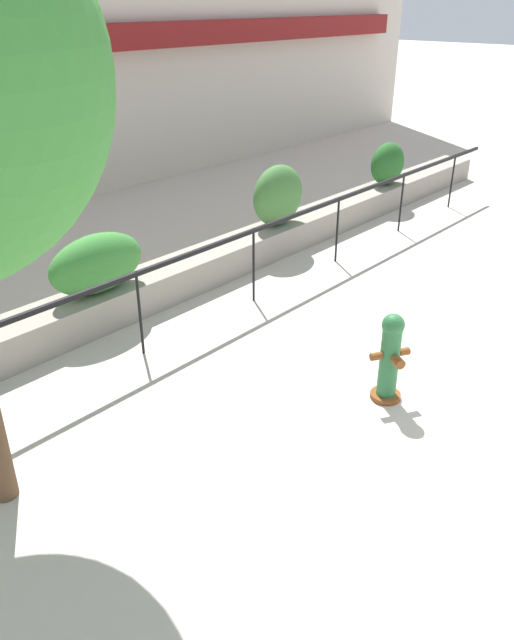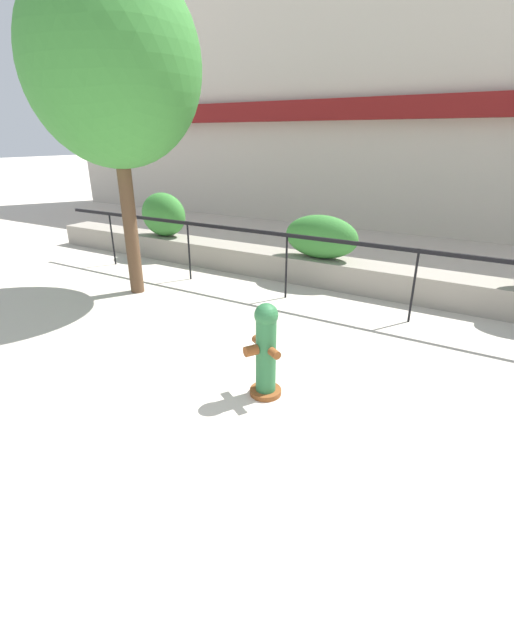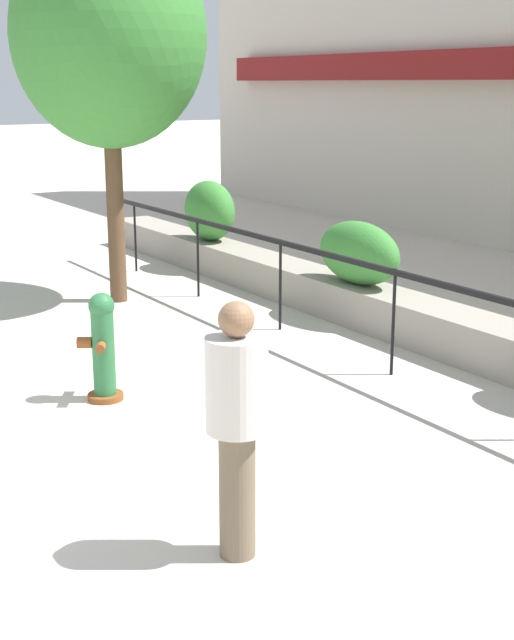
% 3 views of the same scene
% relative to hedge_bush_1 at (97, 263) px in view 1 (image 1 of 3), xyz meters
% --- Properties ---
extents(planter_wall_low, '(18.00, 0.70, 0.50)m').
position_rel_hedge_bush_1_xyz_m(planter_wall_low, '(1.97, 0.00, -0.66)').
color(planter_wall_low, gray).
rests_on(planter_wall_low, ground).
extents(fence_railing_segment, '(15.00, 0.05, 1.15)m').
position_rel_hedge_bush_1_xyz_m(fence_railing_segment, '(1.97, -1.10, 0.11)').
color(fence_railing_segment, black).
rests_on(fence_railing_segment, ground).
extents(hedge_bush_1, '(1.45, 0.63, 0.81)m').
position_rel_hedge_bush_1_xyz_m(hedge_bush_1, '(0.00, 0.00, 0.00)').
color(hedge_bush_1, '#387F33').
rests_on(hedge_bush_1, planter_wall_low).
extents(hedge_bush_2, '(1.13, 0.61, 1.06)m').
position_rel_hedge_bush_1_xyz_m(hedge_bush_2, '(3.83, 0.00, 0.13)').
color(hedge_bush_2, '#427538').
rests_on(hedge_bush_2, planter_wall_low).
extents(hedge_bush_3, '(0.96, 0.59, 0.89)m').
position_rel_hedge_bush_1_xyz_m(hedge_bush_3, '(7.49, 0.00, 0.04)').
color(hedge_bush_3, '#235B23').
rests_on(hedge_bush_3, planter_wall_low).
extents(fire_hydrant, '(0.48, 0.48, 1.08)m').
position_rel_hedge_bush_1_xyz_m(fire_hydrant, '(1.04, -4.00, -0.35)').
color(fire_hydrant, brown).
rests_on(fire_hydrant, ground).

